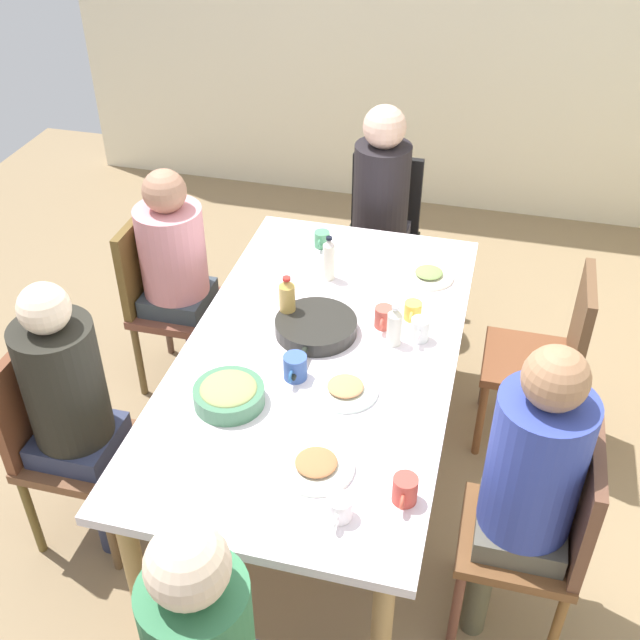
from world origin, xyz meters
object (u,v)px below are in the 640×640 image
object	(u,v)px
cup_6	(322,239)
bottle_1	(394,326)
serving_pan	(316,327)
bottle_2	(287,301)
cup_4	(339,509)
chair_1	(550,353)
person_2	(530,475)
plate_0	(429,275)
cup_2	(384,317)
plate_2	(316,465)
cup_5	(420,330)
cup_3	(295,367)
bottle_0	(329,259)
bowl_0	(229,394)
chair_0	(382,230)
cup_0	(405,490)
person_3	(70,398)
person_5	(176,262)
plate_1	(345,389)
dining_table	(320,364)
chair_2	(545,530)
person_0	(381,199)
chair_3	(59,435)
chair_5	(163,294)
cup_1	(413,311)

from	to	relation	value
cup_6	bottle_1	world-z (taller)	bottle_1
serving_pan	bottle_2	world-z (taller)	bottle_2
cup_4	bottle_1	bearing A→B (deg)	179.33
chair_1	person_2	size ratio (longest dim) A/B	0.71
plate_0	bottle_2	xyz separation A→B (m)	(0.47, -0.52, 0.09)
plate_0	cup_2	distance (m)	0.43
plate_2	bottle_1	world-z (taller)	bottle_1
cup_4	cup_5	size ratio (longest dim) A/B	1.04
cup_3	bottle_0	xyz separation A→B (m)	(-0.69, -0.04, 0.05)
person_2	bowl_0	world-z (taller)	person_2
serving_pan	cup_6	size ratio (longest dim) A/B	4.70
chair_0	person_2	size ratio (longest dim) A/B	0.71
chair_1	cup_0	distance (m)	1.28
person_3	cup_2	bearing A→B (deg)	124.50
chair_1	cup_4	xyz separation A→B (m)	(1.28, -0.65, 0.26)
cup_2	cup_3	bearing A→B (deg)	-33.45
cup_2	chair_0	bearing A→B (deg)	-169.51
cup_0	cup_6	world-z (taller)	cup_0
person_5	plate_1	distance (m)	1.20
dining_table	serving_pan	xyz separation A→B (m)	(-0.11, -0.04, 0.10)
cup_5	bottle_0	bearing A→B (deg)	-126.78
dining_table	chair_2	size ratio (longest dim) A/B	2.19
person_0	cup_2	size ratio (longest dim) A/B	11.10
serving_pan	cup_0	distance (m)	0.92
bowl_0	bottle_1	bearing A→B (deg)	133.68
person_2	cup_0	xyz separation A→B (m)	(0.17, -0.38, 0.01)
chair_3	bottle_0	bearing A→B (deg)	140.64
dining_table	cup_3	xyz separation A→B (m)	(0.18, -0.05, 0.12)
chair_5	plate_2	distance (m)	1.54
chair_1	serving_pan	bearing A→B (deg)	-68.02
chair_5	cup_5	bearing A→B (deg)	75.71
bottle_0	bottle_2	size ratio (longest dim) A/B	0.98
cup_1	cup_4	xyz separation A→B (m)	(1.08, -0.06, 0.00)
person_0	cup_5	xyz separation A→B (m)	(1.11, 0.37, 0.03)
plate_0	plate_2	world-z (taller)	same
serving_pan	bottle_1	world-z (taller)	bottle_1
bottle_0	plate_1	bearing A→B (deg)	18.46
cup_5	bottle_1	xyz separation A→B (m)	(0.05, -0.10, 0.04)
cup_5	person_3	bearing A→B (deg)	-60.97
chair_5	cup_6	size ratio (longest dim) A/B	8.22
chair_2	cup_0	xyz separation A→B (m)	(0.17, -0.47, 0.26)
dining_table	person_5	bearing A→B (deg)	-120.98
person_2	chair_3	world-z (taller)	person_2
plate_1	cup_3	size ratio (longest dim) A/B	1.96
person_3	chair_1	bearing A→B (deg)	119.65
chair_2	bottle_0	xyz separation A→B (m)	(-1.00, -1.00, 0.32)
chair_1	plate_2	bearing A→B (deg)	-35.08
plate_0	chair_5	bearing A→B (deg)	-83.91
person_0	chair_5	size ratio (longest dim) A/B	1.39
chair_3	cup_2	distance (m)	1.36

